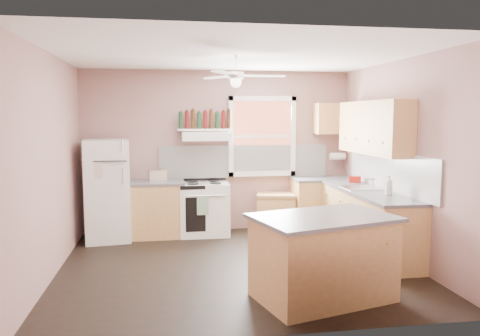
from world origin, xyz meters
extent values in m
plane|color=black|center=(0.00, 0.00, 0.00)|extent=(4.50, 4.50, 0.00)
plane|color=white|center=(0.00, 0.00, 2.70)|extent=(4.50, 4.50, 0.00)
cube|color=#8E6761|center=(0.00, 2.02, 1.35)|extent=(4.50, 0.05, 2.70)
cube|color=#8E6761|center=(2.27, 0.00, 1.35)|extent=(0.05, 4.00, 2.70)
cube|color=#8E6761|center=(-2.27, 0.00, 1.35)|extent=(0.05, 4.00, 2.70)
cube|color=white|center=(0.45, 1.99, 1.18)|extent=(2.90, 0.03, 0.55)
cube|color=white|center=(2.23, 0.30, 1.18)|extent=(0.03, 2.60, 0.55)
cube|color=brown|center=(0.75, 1.98, 1.60)|extent=(1.00, 0.02, 1.20)
cube|color=white|center=(0.75, 1.96, 1.60)|extent=(1.16, 0.07, 1.36)
cube|color=white|center=(-1.79, 1.56, 0.79)|extent=(0.74, 0.73, 1.58)
cube|color=#B1814A|center=(-1.06, 1.70, 0.43)|extent=(0.90, 0.60, 0.86)
cube|color=#4F4E51|center=(-1.06, 1.70, 0.88)|extent=(0.92, 0.62, 0.04)
cube|color=silver|center=(-1.02, 1.73, 0.99)|extent=(0.31, 0.22, 0.18)
cube|color=white|center=(-0.27, 1.70, 0.43)|extent=(0.80, 0.65, 0.86)
cube|color=white|center=(-0.23, 1.75, 1.62)|extent=(0.78, 0.50, 0.14)
cube|color=white|center=(-0.23, 1.87, 1.72)|extent=(0.90, 0.26, 0.03)
cube|color=#B1814A|center=(0.95, 1.75, 0.32)|extent=(0.72, 0.56, 0.64)
cube|color=#B1814A|center=(1.75, 1.70, 0.43)|extent=(1.00, 0.60, 0.86)
cube|color=#B1814A|center=(1.95, 0.30, 0.43)|extent=(0.60, 2.20, 0.86)
cube|color=#4F4E51|center=(1.75, 1.70, 0.88)|extent=(1.02, 0.62, 0.04)
cube|color=#4F4E51|center=(1.94, 0.30, 0.88)|extent=(0.62, 2.22, 0.04)
cube|color=silver|center=(1.94, 0.50, 0.90)|extent=(0.55, 0.45, 0.03)
cylinder|color=silver|center=(2.10, 0.50, 0.97)|extent=(0.03, 0.03, 0.14)
cube|color=#B1814A|center=(2.08, 0.50, 1.78)|extent=(0.33, 1.80, 0.76)
cube|color=#B1814A|center=(1.95, 1.83, 1.90)|extent=(0.60, 0.33, 0.52)
cylinder|color=white|center=(2.07, 1.86, 1.25)|extent=(0.26, 0.12, 0.12)
cube|color=#B1814A|center=(0.75, -1.23, 0.43)|extent=(1.54, 1.19, 0.86)
cube|color=#4F4E51|center=(0.75, -1.23, 0.88)|extent=(1.64, 1.29, 0.04)
cylinder|color=white|center=(0.00, 0.00, 2.45)|extent=(0.20, 0.20, 0.08)
imported|color=silver|center=(2.02, -0.14, 1.03)|extent=(0.12, 0.12, 0.27)
cube|color=#B5160F|center=(2.07, 1.08, 0.95)|extent=(0.21, 0.18, 0.10)
cylinder|color=#143819|center=(-0.63, 1.87, 1.87)|extent=(0.06, 0.06, 0.27)
cylinder|color=#590F0F|center=(-0.53, 1.87, 1.88)|extent=(0.06, 0.06, 0.29)
cylinder|color=#3F230F|center=(-0.43, 1.87, 1.89)|extent=(0.06, 0.06, 0.31)
cylinder|color=#143819|center=(-0.33, 1.87, 1.87)|extent=(0.06, 0.06, 0.27)
cylinder|color=#590F0F|center=(-0.23, 1.87, 1.88)|extent=(0.06, 0.06, 0.29)
cylinder|color=#3F230F|center=(-0.13, 1.87, 1.89)|extent=(0.06, 0.06, 0.31)
cylinder|color=#143819|center=(-0.03, 1.87, 1.87)|extent=(0.06, 0.06, 0.27)
cylinder|color=#590F0F|center=(0.07, 1.87, 1.88)|extent=(0.06, 0.06, 0.29)
cylinder|color=#3F230F|center=(0.17, 1.87, 1.89)|extent=(0.06, 0.06, 0.31)
camera|label=1|loc=(-0.89, -5.86, 1.95)|focal=35.00mm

